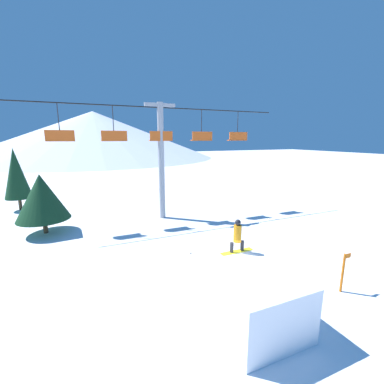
# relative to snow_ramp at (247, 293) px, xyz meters

# --- Properties ---
(ground_plane) EXTENTS (220.00, 220.00, 0.00)m
(ground_plane) POSITION_rel_snow_ramp_xyz_m (-0.61, 0.26, -0.97)
(ground_plane) COLOR white
(mountain_ridge) EXTENTS (78.29, 78.29, 15.05)m
(mountain_ridge) POSITION_rel_snow_ramp_xyz_m (-0.61, 86.23, 6.55)
(mountain_ridge) COLOR silver
(mountain_ridge) RESTS_ON ground_plane
(snow_ramp) EXTENTS (2.72, 4.01, 1.94)m
(snow_ramp) POSITION_rel_snow_ramp_xyz_m (0.00, 0.00, 0.00)
(snow_ramp) COLOR white
(snow_ramp) RESTS_ON ground_plane
(snowboarder) EXTENTS (1.42, 0.32, 1.37)m
(snowboarder) POSITION_rel_snow_ramp_xyz_m (0.39, 1.31, 1.65)
(snowboarder) COLOR yellow
(snowboarder) RESTS_ON snow_ramp
(chairlift) EXTENTS (20.63, 0.48, 9.14)m
(chairlift) POSITION_rel_snow_ramp_xyz_m (0.72, 12.84, 4.49)
(chairlift) COLOR #9E9EA3
(chairlift) RESTS_ON ground_plane
(pine_tree_near) EXTENTS (3.41, 3.41, 4.13)m
(pine_tree_near) POSITION_rel_snow_ramp_xyz_m (-7.78, 12.64, 1.59)
(pine_tree_near) COLOR #4C3823
(pine_tree_near) RESTS_ON ground_plane
(pine_tree_far) EXTENTS (2.21, 2.21, 5.63)m
(pine_tree_far) POSITION_rel_snow_ramp_xyz_m (-10.58, 20.19, 2.39)
(pine_tree_far) COLOR #4C3823
(pine_tree_far) RESTS_ON ground_plane
(trail_marker) EXTENTS (0.41, 0.10, 1.74)m
(trail_marker) POSITION_rel_snow_ramp_xyz_m (4.70, -0.27, -0.05)
(trail_marker) COLOR orange
(trail_marker) RESTS_ON ground_plane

